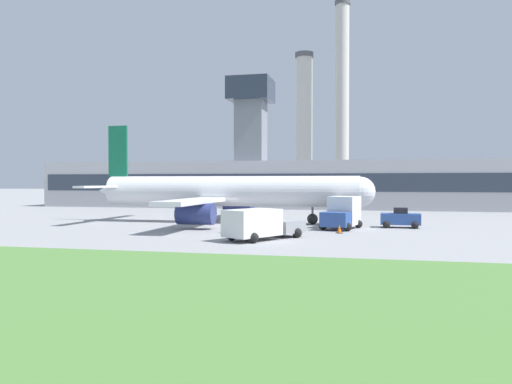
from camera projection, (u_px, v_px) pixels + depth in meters
ground_plane at (222, 225)px, 46.01m from camera, size 400.00×400.00×0.00m
terminal_building at (279, 181)px, 76.60m from camera, size 75.70×10.18×19.96m
smokestack_left at (304, 126)px, 111.15m from camera, size 4.12×4.12×32.68m
smokestack_right at (342, 100)px, 106.77m from camera, size 3.29×3.29×42.60m
airplane at (224, 193)px, 48.62m from camera, size 27.95×25.51×9.73m
pushback_tug at (400, 219)px, 43.38m from camera, size 3.42×2.25×1.74m
baggage_truck at (260, 224)px, 34.36m from camera, size 5.17×6.58×2.13m
fuel_truck at (342, 213)px, 42.44m from camera, size 3.54×4.99×2.75m
ground_crew_person at (232, 222)px, 38.77m from camera, size 0.51×0.51×1.63m
traffic_cone_near_nose at (339, 229)px, 38.73m from camera, size 0.52×0.52×0.68m
traffic_cone_wingtip at (348, 225)px, 42.33m from camera, size 0.51×0.51×0.74m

